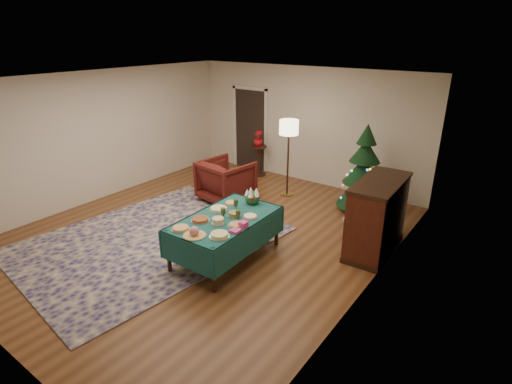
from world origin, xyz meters
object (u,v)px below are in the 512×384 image
Objects in this scene: potted_plant at (258,142)px; christmas_tree at (363,172)px; floor_lamp at (289,132)px; side_table at (258,161)px; armchair at (226,179)px; buffet_table at (225,226)px; gift_box at (243,225)px; piano at (377,217)px.

christmas_tree is (2.94, -0.49, -0.07)m from potted_plant.
christmas_tree is (1.63, 0.22, -0.63)m from floor_lamp.
christmas_tree reaches higher than side_table.
floor_lamp is (0.89, 1.05, 0.94)m from armchair.
buffet_table is 4.67× the size of potted_plant.
floor_lamp is at bearing -28.47° from side_table.
piano reaches higher than gift_box.
piano is (2.46, -1.22, -0.83)m from floor_lamp.
christmas_tree reaches higher than buffet_table.
christmas_tree is 1.68m from piano.
armchair is 0.59× the size of floor_lamp.
gift_box is (0.43, -0.09, 0.19)m from buffet_table.
piano is at bearing -60.02° from christmas_tree.
side_table is at bearing 152.92° from piano.
side_table is 0.43× the size of christmas_tree.
floor_lamp is 2.22× the size of side_table.
piano reaches higher than buffet_table.
buffet_table is 3.06m from floor_lamp.
floor_lamp is 1.16× the size of piano.
buffet_table is 4.07m from side_table.
buffet_table is 1.27× the size of piano.
christmas_tree reaches higher than floor_lamp.
floor_lamp is 4.28× the size of potted_plant.
potted_plant is (-1.31, 0.71, -0.56)m from floor_lamp.
gift_box is at bearing -70.28° from floor_lamp.
side_table is at bearing 122.87° from gift_box.
armchair is at bearing -153.20° from christmas_tree.
armchair is 2.52× the size of potted_plant.
potted_plant is (-0.42, 1.76, 0.37)m from armchair.
gift_box is at bearing -57.13° from side_table.
side_table is at bearing 0.00° from potted_plant.
buffet_table is at bearing -107.88° from christmas_tree.
floor_lamp reaches higher than buffet_table.
side_table is at bearing 151.53° from floor_lamp.
potted_plant is at bearing 152.92° from piano.
armchair is at bearing -76.43° from potted_plant.
gift_box is at bearing -100.17° from christmas_tree.
floor_lamp is at bearing 153.67° from piano.
christmas_tree reaches higher than gift_box.
buffet_table is 2.42× the size of side_table.
piano is (1.83, 1.65, 0.04)m from buffet_table.
floor_lamp is 2.87m from piano.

